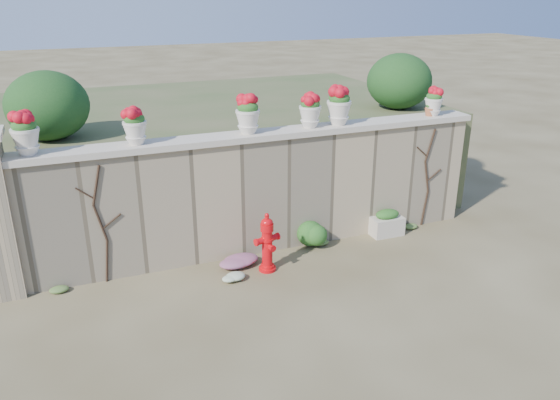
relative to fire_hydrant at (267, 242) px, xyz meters
name	(u,v)px	position (x,y,z in m)	size (l,w,h in m)	color
ground	(305,297)	(0.22, -0.99, -0.50)	(80.00, 80.00, 0.00)	brown
stone_wall	(262,195)	(0.22, 0.81, 0.50)	(8.00, 0.40, 2.00)	tan
wall_cap	(262,135)	(0.22, 0.81, 1.55)	(8.10, 0.52, 0.10)	beige
raised_fill	(213,148)	(0.22, 4.01, 0.50)	(9.00, 6.00, 2.00)	#384C23
back_shrub_left	(47,106)	(-2.98, 2.01, 2.05)	(1.30, 1.30, 1.10)	#143814
back_shrub_right	(399,81)	(3.62, 2.01, 2.05)	(1.30, 1.30, 1.10)	#143814
vine_left	(101,223)	(-2.45, 0.59, 0.49)	(0.60, 0.04, 1.91)	black
vine_right	(427,176)	(3.45, 0.59, 0.49)	(0.60, 0.04, 1.91)	black
fire_hydrant	(267,242)	(0.00, 0.00, 0.00)	(0.43, 0.31, 0.99)	red
planter_box	(387,223)	(2.54, 0.47, -0.27)	(0.60, 0.36, 0.50)	beige
green_shrub	(315,232)	(1.08, 0.48, -0.21)	(0.61, 0.55, 0.58)	#1E5119
magenta_clump	(242,260)	(-0.34, 0.28, -0.39)	(0.80, 0.53, 0.21)	#BD259D
white_flowers	(235,277)	(-0.61, -0.17, -0.42)	(0.45, 0.36, 0.16)	white
urn_pot_0	(25,134)	(-3.29, 0.81, 1.90)	(0.39, 0.39, 0.61)	silver
urn_pot_1	(135,126)	(-1.79, 0.81, 1.88)	(0.36, 0.36, 0.56)	silver
urn_pot_2	(248,115)	(-0.01, 0.81, 1.90)	(0.39, 0.39, 0.62)	silver
urn_pot_3	(310,110)	(1.09, 0.81, 1.89)	(0.37, 0.37, 0.58)	silver
urn_pot_4	(339,106)	(1.63, 0.81, 1.92)	(0.42, 0.42, 0.66)	silver
urn_pot_5	(434,102)	(3.59, 0.81, 1.85)	(0.33, 0.33, 0.51)	silver
terracotta_pot	(430,110)	(3.53, 0.81, 1.71)	(0.20, 0.20, 0.24)	#B05C35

